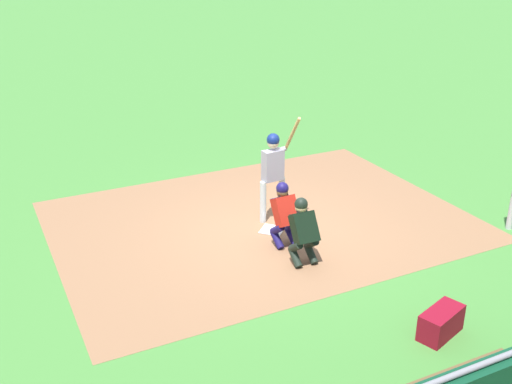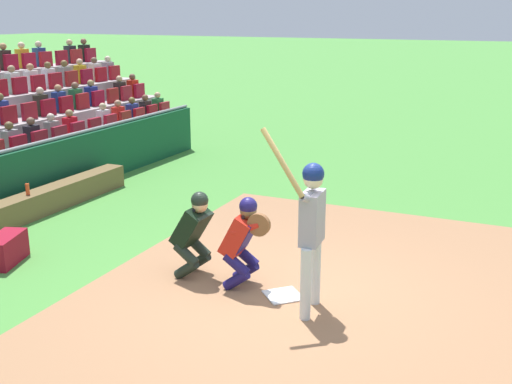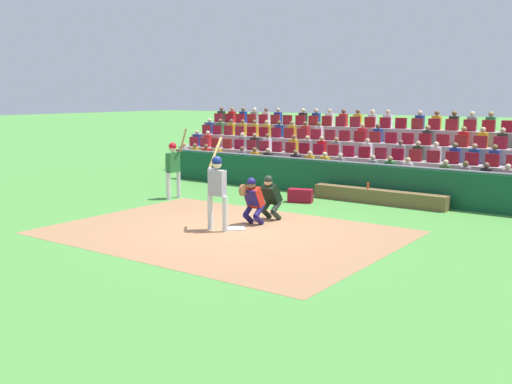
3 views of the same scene
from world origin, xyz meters
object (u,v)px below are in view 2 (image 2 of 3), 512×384
at_px(batter_at_plate, 311,220).
at_px(catcher_crouching, 243,237).
at_px(home_plate_marker, 283,295).
at_px(dugout_bench, 43,201).
at_px(home_plate_umpire, 194,230).
at_px(equipment_duffel_bag, 5,249).
at_px(water_bottle_on_bench, 28,189).

height_order(batter_at_plate, catcher_crouching, batter_at_plate).
relative_size(home_plate_marker, dugout_bench, 0.10).
height_order(home_plate_umpire, equipment_duffel_bag, home_plate_umpire).
relative_size(batter_at_plate, catcher_crouching, 1.81).
bearing_deg(home_plate_umpire, dugout_bench, -108.44).
bearing_deg(home_plate_marker, equipment_duffel_bag, -80.91).
bearing_deg(dugout_bench, catcher_crouching, 73.98).
relative_size(batter_at_plate, equipment_duffel_bag, 3.03).
bearing_deg(dugout_bench, batter_at_plate, 73.89).
xyz_separation_m(batter_at_plate, dugout_bench, (-1.68, -5.80, -0.96)).
bearing_deg(home_plate_umpire, home_plate_marker, 85.89).
distance_m(catcher_crouching, water_bottle_on_bench, 4.85).
bearing_deg(catcher_crouching, dugout_bench, -106.02).
bearing_deg(water_bottle_on_bench, catcher_crouching, 77.97).
relative_size(catcher_crouching, water_bottle_on_bench, 6.30).
bearing_deg(home_plate_umpire, water_bottle_on_bench, -103.77).
relative_size(home_plate_marker, batter_at_plate, 0.19).
relative_size(dugout_bench, water_bottle_on_bench, 21.52).
relative_size(batter_at_plate, home_plate_umpire, 1.84).
bearing_deg(batter_at_plate, equipment_duffel_bag, -84.87).
bearing_deg(home_plate_marker, water_bottle_on_bench, -101.34).
xyz_separation_m(catcher_crouching, home_plate_umpire, (-0.04, -0.77, -0.03)).
distance_m(catcher_crouching, home_plate_umpire, 0.77).
height_order(catcher_crouching, home_plate_umpire, catcher_crouching).
distance_m(catcher_crouching, dugout_bench, 4.97).
bearing_deg(water_bottle_on_bench, dugout_bench, -178.75).
distance_m(dugout_bench, equipment_duffel_bag, 2.42).
bearing_deg(home_plate_umpire, catcher_crouching, 87.24).
xyz_separation_m(home_plate_marker, dugout_bench, (-1.43, -5.36, 0.20)).
height_order(home_plate_umpire, water_bottle_on_bench, home_plate_umpire).
relative_size(home_plate_marker, catcher_crouching, 0.35).
xyz_separation_m(batter_at_plate, home_plate_umpire, (-0.35, -1.82, -0.50)).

